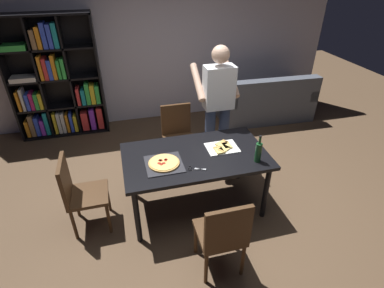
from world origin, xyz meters
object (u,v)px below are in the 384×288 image
couch (265,103)px  person_serving_pizza (218,103)px  bookshelf (56,84)px  dining_table (195,160)px  wine_bottle (258,152)px  chair_near_camera (223,233)px  kitchen_scissors (194,169)px  pepperoni_pizza_on_tray (164,163)px  chair_far_side (178,133)px  chair_left_end (78,190)px

couch → person_serving_pizza: (-1.40, -1.26, 0.70)m
couch → bookshelf: bearing=173.8°
dining_table → wine_bottle: 0.70m
chair_near_camera → kitchen_scissors: chair_near_camera is taller
dining_table → pepperoni_pizza_on_tray: pepperoni_pizza_on_tray is taller
bookshelf → chair_far_side: bearing=-40.2°
dining_table → chair_far_side: bearing=90.0°
couch → kitchen_scissors: size_ratio=8.74×
dining_table → person_serving_pizza: bearing=55.4°
pepperoni_pizza_on_tray → kitchen_scissors: bearing=-29.4°
chair_near_camera → wine_bottle: wine_bottle is taller
chair_left_end → couch: size_ratio=0.52×
person_serving_pizza → kitchen_scissors: size_ratio=8.85×
dining_table → bookshelf: bookshelf is taller
chair_near_camera → wine_bottle: bearing=47.0°
chair_left_end → pepperoni_pizza_on_tray: bearing=-5.9°
couch → kitchen_scissors: couch is taller
dining_table → couch: (1.90, 1.99, -0.37)m
pepperoni_pizza_on_tray → bookshelf: bearing=118.1°
chair_far_side → chair_left_end: bearing=-143.8°
wine_bottle → chair_left_end: bearing=171.4°
chair_near_camera → chair_left_end: bearing=143.8°
dining_table → couch: bearing=46.3°
dining_table → kitchen_scissors: 0.28m
chair_left_end → kitchen_scissors: bearing=-11.9°
couch → wine_bottle: 2.67m
couch → pepperoni_pizza_on_tray: (-2.27, -2.08, 0.46)m
dining_table → kitchen_scissors: kitchen_scissors is taller
chair_near_camera → pepperoni_pizza_on_tray: 0.96m
chair_far_side → wine_bottle: bearing=-63.6°
chair_left_end → kitchen_scissors: (1.20, -0.25, 0.24)m
chair_left_end → bookshelf: bookshelf is taller
dining_table → chair_near_camera: size_ratio=1.79×
chair_near_camera → wine_bottle: size_ratio=2.85×
couch → kitchen_scissors: (-1.99, -2.24, 0.45)m
pepperoni_pizza_on_tray → wine_bottle: wine_bottle is taller
chair_near_camera → kitchen_scissors: (-0.09, 0.69, 0.24)m
person_serving_pizza → kitchen_scissors: (-0.59, -0.98, -0.24)m
chair_near_camera → person_serving_pizza: person_serving_pizza is taller
bookshelf → person_serving_pizza: 2.74m
kitchen_scissors → bookshelf: bearing=121.3°
dining_table → chair_left_end: 1.30m
bookshelf → pepperoni_pizza_on_tray: bearing=-61.9°
chair_near_camera → chair_left_end: 1.60m
wine_bottle → pepperoni_pizza_on_tray: bearing=168.9°
wine_bottle → bookshelf: bearing=130.8°
dining_table → bookshelf: size_ratio=0.82×
couch → pepperoni_pizza_on_tray: couch is taller
couch → person_serving_pizza: person_serving_pizza is taller
chair_far_side → person_serving_pizza: person_serving_pizza is taller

